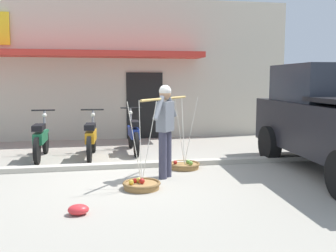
% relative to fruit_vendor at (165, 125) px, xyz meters
% --- Properties ---
extents(ground_plane, '(90.00, 90.00, 0.00)m').
position_rel_fruit_vendor_xyz_m(ground_plane, '(-0.37, 0.24, -0.98)').
color(ground_plane, '#9E998C').
extents(sidewalk_curb, '(20.00, 0.24, 0.10)m').
position_rel_fruit_vendor_xyz_m(sidewalk_curb, '(-0.37, 0.94, -0.93)').
color(sidewalk_curb, '#BAB4A5').
rests_on(sidewalk_curb, ground).
extents(fruit_vendor, '(1.06, 1.31, 1.70)m').
position_rel_fruit_vendor_xyz_m(fruit_vendor, '(0.00, 0.00, 0.00)').
color(fruit_vendor, '#38384C').
rests_on(fruit_vendor, ground).
extents(fruit_basket_left_side, '(0.63, 0.63, 1.45)m').
position_rel_fruit_vendor_xyz_m(fruit_basket_left_side, '(0.51, 0.64, -0.90)').
color(fruit_basket_left_side, '#9E7542').
rests_on(fruit_basket_left_side, ground).
extents(fruit_basket_right_side, '(0.63, 0.63, 1.45)m').
position_rel_fruit_vendor_xyz_m(fruit_basket_right_side, '(-0.52, -0.64, -0.90)').
color(fruit_basket_right_side, '#9E7542').
rests_on(fruit_basket_right_side, ground).
extents(motorcycle_nearest_shop, '(0.54, 1.82, 1.09)m').
position_rel_fruit_vendor_xyz_m(motorcycle_nearest_shop, '(-2.45, 2.18, -0.52)').
color(motorcycle_nearest_shop, black).
rests_on(motorcycle_nearest_shop, ground).
extents(motorcycle_second_in_row, '(0.54, 1.82, 1.09)m').
position_rel_fruit_vendor_xyz_m(motorcycle_second_in_row, '(-1.34, 2.13, -0.52)').
color(motorcycle_second_in_row, black).
rests_on(motorcycle_second_in_row, ground).
extents(motorcycle_third_in_row, '(0.54, 1.82, 1.09)m').
position_rel_fruit_vendor_xyz_m(motorcycle_third_in_row, '(-0.32, 2.56, -0.52)').
color(motorcycle_third_in_row, black).
rests_on(motorcycle_third_in_row, ground).
extents(storefront_building, '(13.00, 6.00, 4.20)m').
position_rel_fruit_vendor_xyz_m(storefront_building, '(-1.70, 7.32, 1.12)').
color(storefront_building, beige).
rests_on(storefront_building, ground).
extents(plastic_litter_bag, '(0.28, 0.22, 0.14)m').
position_rel_fruit_vendor_xyz_m(plastic_litter_bag, '(-1.49, -1.70, -0.91)').
color(plastic_litter_bag, red).
rests_on(plastic_litter_bag, ground).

